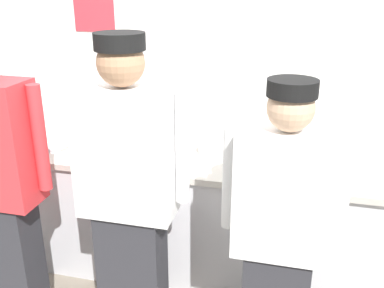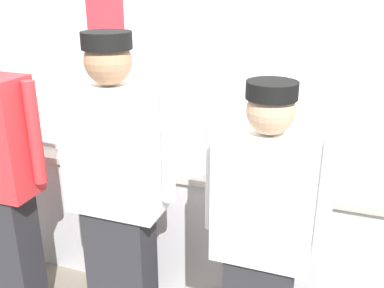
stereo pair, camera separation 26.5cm
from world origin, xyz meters
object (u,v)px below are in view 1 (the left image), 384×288
at_px(chef_far_right, 280,234).
at_px(chefs_knife, 169,161).
at_px(chef_center, 128,194).
at_px(deli_cup, 154,137).
at_px(plate_stack_rear, 216,149).
at_px(ramekin_green_sauce, 298,151).
at_px(sheet_tray, 43,140).
at_px(mixing_bowl_steel, 329,167).
at_px(squeeze_bottle_primary, 72,139).
at_px(ramekin_orange_sauce, 242,163).
at_px(plate_stack_front, 131,147).

height_order(chef_far_right, chefs_knife, chef_far_right).
distance_m(chef_center, deli_cup, 0.89).
xyz_separation_m(plate_stack_rear, ramekin_green_sauce, (0.53, 0.11, -0.01)).
bearing_deg(chef_center, sheet_tray, 142.57).
xyz_separation_m(chef_far_right, ramekin_green_sauce, (0.06, 0.95, 0.06)).
height_order(plate_stack_rear, chefs_knife, plate_stack_rear).
height_order(chef_center, chef_far_right, chef_center).
distance_m(chef_center, sheet_tray, 1.20).
distance_m(mixing_bowl_steel, chefs_knife, 0.98).
height_order(squeeze_bottle_primary, ramekin_orange_sauce, squeeze_bottle_primary).
height_order(chef_center, plate_stack_front, chef_center).
relative_size(squeeze_bottle_primary, ramekin_green_sauce, 2.42).
bearing_deg(plate_stack_rear, squeeze_bottle_primary, -168.07).
bearing_deg(sheet_tray, chef_far_right, -23.98).
bearing_deg(plate_stack_rear, chef_far_right, -60.22).
relative_size(ramekin_orange_sauce, chefs_knife, 0.36).
height_order(sheet_tray, squeeze_bottle_primary, squeeze_bottle_primary).
bearing_deg(chef_far_right, plate_stack_front, 144.32).
relative_size(chef_center, chefs_knife, 6.38).
bearing_deg(chefs_knife, chef_far_right, -40.50).
relative_size(chef_far_right, ramekin_orange_sauce, 15.91).
distance_m(plate_stack_front, squeeze_bottle_primary, 0.40).
bearing_deg(deli_cup, chef_center, -79.48).
height_order(plate_stack_front, mixing_bowl_steel, mixing_bowl_steel).
bearing_deg(plate_stack_rear, deli_cup, 170.23).
height_order(plate_stack_front, chefs_knife, plate_stack_front).
bearing_deg(chefs_knife, deli_cup, 125.40).
relative_size(plate_stack_rear, squeeze_bottle_primary, 1.17).
xyz_separation_m(chef_center, plate_stack_rear, (0.30, 0.79, -0.02)).
relative_size(plate_stack_rear, mixing_bowl_steel, 0.72).
bearing_deg(ramekin_orange_sauce, mixing_bowl_steel, -0.22).
distance_m(plate_stack_front, mixing_bowl_steel, 1.29).
bearing_deg(chef_far_right, plate_stack_rear, 119.78).
bearing_deg(chef_center, mixing_bowl_steel, 31.49).
distance_m(chef_far_right, squeeze_bottle_primary, 1.56).
bearing_deg(plate_stack_rear, chef_center, -110.77).
distance_m(chef_far_right, mixing_bowl_steel, 0.71).
xyz_separation_m(plate_stack_rear, ramekin_orange_sauce, (0.20, -0.17, -0.01)).
distance_m(chef_far_right, ramekin_orange_sauce, 0.73).
distance_m(plate_stack_rear, mixing_bowl_steel, 0.74).
relative_size(mixing_bowl_steel, ramekin_orange_sauce, 3.15).
height_order(chef_far_right, deli_cup, chef_far_right).
height_order(chef_center, sheet_tray, chef_center).
bearing_deg(ramekin_green_sauce, squeeze_bottle_primary, -168.10).
bearing_deg(chef_far_right, ramekin_orange_sauce, 112.54).
bearing_deg(squeeze_bottle_primary, chef_far_right, -24.14).
bearing_deg(chef_far_right, chef_center, 176.87).
bearing_deg(chef_far_right, ramekin_green_sauce, 86.64).
distance_m(ramekin_green_sauce, chefs_knife, 0.86).
xyz_separation_m(chef_far_right, sheet_tray, (-1.73, 0.77, 0.05)).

